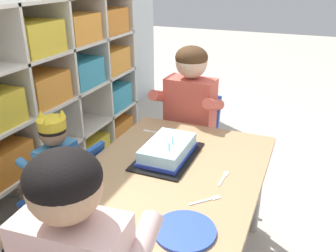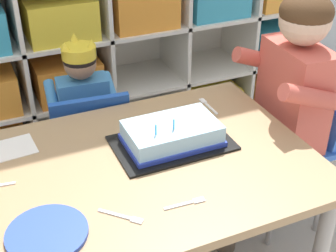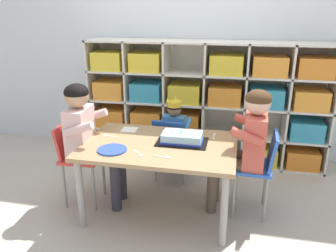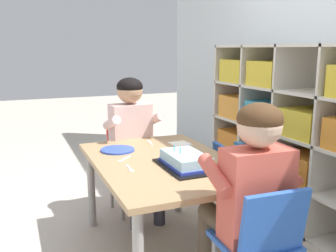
% 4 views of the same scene
% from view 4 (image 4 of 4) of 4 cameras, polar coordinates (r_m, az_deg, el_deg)
% --- Properties ---
extents(ground, '(16.00, 16.00, 0.00)m').
position_cam_4_polar(ground, '(2.48, -0.65, -18.60)').
color(ground, '#BCB2A3').
extents(storage_cubby_shelf, '(2.51, 0.40, 1.28)m').
position_cam_4_polar(storage_cubby_shelf, '(2.68, 23.78, -2.65)').
color(storage_cubby_shelf, silver).
rests_on(storage_cubby_shelf, ground).
extents(activity_table, '(1.18, 0.80, 0.60)m').
position_cam_4_polar(activity_table, '(2.26, -0.68, -6.90)').
color(activity_table, '#A37F56').
rests_on(activity_table, ground).
extents(classroom_chair_blue, '(0.37, 0.37, 0.64)m').
position_cam_4_polar(classroom_chair_blue, '(2.56, 10.62, -8.63)').
color(classroom_chair_blue, '#1E4CA8').
rests_on(classroom_chair_blue, ground).
extents(child_with_crown, '(0.31, 0.31, 0.82)m').
position_cam_4_polar(child_with_crown, '(2.57, 12.92, -5.52)').
color(child_with_crown, '#3D7FBC').
rests_on(child_with_crown, ground).
extents(classroom_chair_adult_side, '(0.35, 0.33, 0.70)m').
position_cam_4_polar(classroom_chair_adult_side, '(2.94, -5.92, -4.58)').
color(classroom_chair_adult_side, red).
rests_on(classroom_chair_adult_side, ground).
extents(adult_helper_seated, '(0.44, 0.42, 1.05)m').
position_cam_4_polar(adult_helper_seated, '(2.78, -5.18, -0.91)').
color(adult_helper_seated, beige).
rests_on(adult_helper_seated, ground).
extents(classroom_chair_guest_side, '(0.34, 0.34, 0.70)m').
position_cam_4_polar(classroom_chair_guest_side, '(1.74, 13.92, -16.83)').
color(classroom_chair_guest_side, blue).
rests_on(classroom_chair_guest_side, ground).
extents(guest_at_table_side, '(0.44, 0.42, 1.03)m').
position_cam_4_polar(guest_at_table_side, '(1.74, 12.19, -9.23)').
color(guest_at_table_side, '#D15647').
rests_on(guest_at_table_side, ground).
extents(birthday_cake_on_tray, '(0.40, 0.25, 0.12)m').
position_cam_4_polar(birthday_cake_on_tray, '(2.11, 2.68, -5.39)').
color(birthday_cake_on_tray, black).
rests_on(birthday_cake_on_tray, activity_table).
extents(paper_plate_stack, '(0.22, 0.22, 0.01)m').
position_cam_4_polar(paper_plate_stack, '(2.47, -7.68, -3.62)').
color(paper_plate_stack, blue).
rests_on(paper_plate_stack, activity_table).
extents(paper_napkin_square, '(0.14, 0.14, 0.00)m').
position_cam_4_polar(paper_napkin_square, '(2.63, 1.84, -2.67)').
color(paper_napkin_square, white).
rests_on(paper_napkin_square, activity_table).
extents(fork_at_table_front_edge, '(0.11, 0.11, 0.00)m').
position_cam_4_polar(fork_at_table_front_edge, '(2.27, -6.73, -5.05)').
color(fork_at_table_front_edge, white).
rests_on(fork_at_table_front_edge, activity_table).
extents(fork_by_napkin, '(0.14, 0.03, 0.00)m').
position_cam_4_polar(fork_by_napkin, '(2.66, -2.76, -2.50)').
color(fork_by_napkin, white).
rests_on(fork_by_napkin, activity_table).
extents(fork_scattered_mid_table, '(0.13, 0.02, 0.00)m').
position_cam_4_polar(fork_scattered_mid_table, '(2.09, -5.85, -6.48)').
color(fork_scattered_mid_table, white).
rests_on(fork_scattered_mid_table, activity_table).
extents(fork_near_cake_tray, '(0.02, 0.13, 0.00)m').
position_cam_4_polar(fork_near_cake_tray, '(2.01, 10.47, -7.39)').
color(fork_near_cake_tray, white).
rests_on(fork_near_cake_tray, activity_table).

